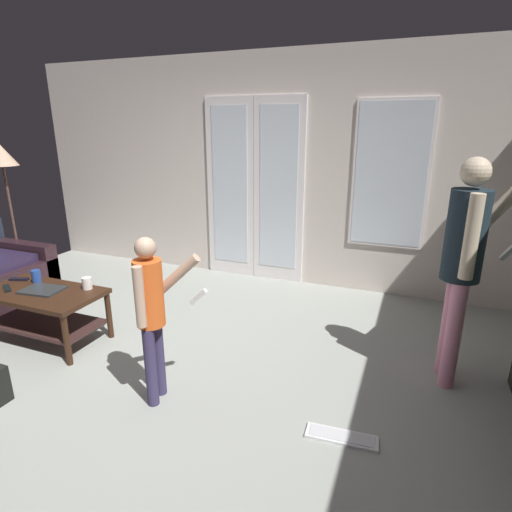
{
  "coord_description": "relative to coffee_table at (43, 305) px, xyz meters",
  "views": [
    {
      "loc": [
        1.79,
        -2.23,
        1.83
      ],
      "look_at": [
        0.81,
        0.24,
        1.0
      ],
      "focal_mm": 29.01,
      "sensor_mm": 36.0,
      "label": 1
    }
  ],
  "objects": [
    {
      "name": "tv_remote_black",
      "position": [
        -0.41,
        0.12,
        0.14
      ],
      "size": [
        0.18,
        0.1,
        0.02
      ],
      "primitive_type": "cube",
      "rotation": [
        0.0,
        0.0,
        0.32
      ],
      "color": "black",
      "rests_on": "coffee_table"
    },
    {
      "name": "floor_lamp",
      "position": [
        -1.66,
        1.12,
        1.08
      ],
      "size": [
        0.35,
        0.35,
        1.64
      ],
      "color": "#3B3432",
      "rests_on": "ground_plane"
    },
    {
      "name": "cup_near_edge",
      "position": [
        0.34,
        0.19,
        0.18
      ],
      "size": [
        0.08,
        0.08,
        0.11
      ],
      "primitive_type": "cylinder",
      "color": "white",
      "rests_on": "coffee_table"
    },
    {
      "name": "person_child",
      "position": [
        1.41,
        -0.35,
        0.36
      ],
      "size": [
        0.42,
        0.37,
        1.18
      ],
      "color": "#383154",
      "rests_on": "ground_plane"
    },
    {
      "name": "wall_back_with_doors",
      "position": [
        1.22,
        2.27,
        0.97
      ],
      "size": [
        6.3,
        0.09,
        2.68
      ],
      "color": "beige",
      "rests_on": "ground_plane"
    },
    {
      "name": "coffee_table",
      "position": [
        0.0,
        0.0,
        0.0
      ],
      "size": [
        1.05,
        0.56,
        0.47
      ],
      "color": "#351E11",
      "rests_on": "ground_plane"
    },
    {
      "name": "loose_keyboard",
      "position": [
        2.68,
        -0.27,
        -0.33
      ],
      "size": [
        0.45,
        0.16,
        0.02
      ],
      "color": "white",
      "rests_on": "ground_plane"
    },
    {
      "name": "cup_by_laptop",
      "position": [
        -0.21,
        0.14,
        0.19
      ],
      "size": [
        0.08,
        0.08,
        0.12
      ],
      "primitive_type": "cylinder",
      "color": "#26489D",
      "rests_on": "coffee_table"
    },
    {
      "name": "dvd_remote_slim",
      "position": [
        -0.31,
        -0.08,
        0.14
      ],
      "size": [
        0.17,
        0.13,
        0.02
      ],
      "primitive_type": "cube",
      "rotation": [
        0.0,
        0.0,
        -0.57
      ],
      "color": "black",
      "rests_on": "coffee_table"
    },
    {
      "name": "ground_plane",
      "position": [
        1.18,
        -0.18,
        -0.35
      ],
      "size": [
        6.3,
        4.96,
        0.02
      ],
      "primitive_type": "cube",
      "color": "#989C94"
    },
    {
      "name": "laptop_closed",
      "position": [
        0.01,
        0.0,
        0.14
      ],
      "size": [
        0.36,
        0.28,
        0.02
      ],
      "primitive_type": "cube",
      "rotation": [
        0.0,
        0.0,
        0.12
      ],
      "color": "#2C2F30",
      "rests_on": "coffee_table"
    },
    {
      "name": "person_adult",
      "position": [
        3.3,
        0.66,
        0.64
      ],
      "size": [
        0.49,
        0.48,
        1.65
      ],
      "color": "pink",
      "rests_on": "ground_plane"
    }
  ]
}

